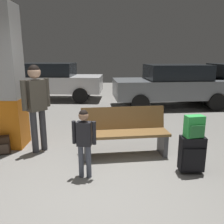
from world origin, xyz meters
TOP-DOWN VIEW (x-y plane):
  - ground_plane at (0.00, 4.00)m, footprint 18.00×18.00m
  - structural_pillar at (-1.82, 1.87)m, footprint 0.57×0.57m
  - bench at (0.48, 1.38)m, footprint 1.65×0.70m
  - suitcase at (1.51, 0.66)m, footprint 0.38×0.23m
  - backpack_bright at (1.51, 0.66)m, footprint 0.30×0.23m
  - child at (-0.18, 0.54)m, footprint 0.36×0.23m
  - adult at (-1.17, 1.57)m, footprint 0.42×0.44m
  - backpack_dark_floor at (-1.85, 1.44)m, footprint 0.32×0.26m
  - parked_car_far at (-2.21, 7.06)m, footprint 4.18×1.97m
  - parked_car_near at (2.48, 5.56)m, footprint 4.22×2.04m

SIDE VIEW (x-z plane):
  - ground_plane at x=0.00m, z-range -0.10..0.00m
  - backpack_dark_floor at x=-1.85m, z-range 0.00..0.34m
  - suitcase at x=1.51m, z-range 0.02..0.62m
  - bench at x=0.48m, z-range 0.00..0.88m
  - child at x=-0.18m, z-range 0.12..1.20m
  - backpack_bright at x=1.51m, z-range 0.60..0.94m
  - parked_car_far at x=-2.21m, z-range 0.05..1.56m
  - parked_car_near at x=2.48m, z-range 0.05..1.56m
  - adult at x=-1.17m, z-range 0.20..1.87m
  - structural_pillar at x=-1.82m, z-range -0.01..2.77m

